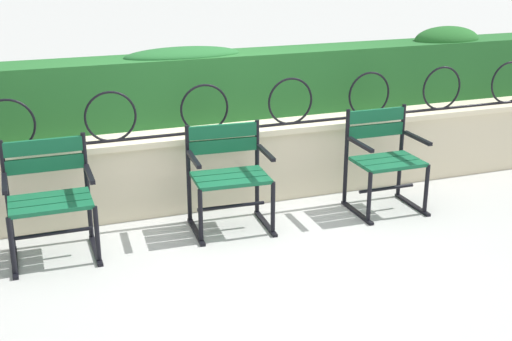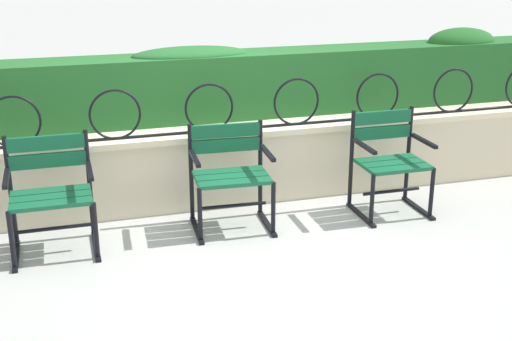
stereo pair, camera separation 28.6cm
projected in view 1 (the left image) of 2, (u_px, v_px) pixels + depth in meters
The scene contains 7 objects.
ground_plane at pixel (261, 242), 5.23m from camera, with size 60.00×60.00×0.00m, color #ADADA8.
stone_wall at pixel (224, 165), 5.94m from camera, with size 8.17×0.41×0.67m.
iron_arch_fence at pixel (207, 111), 5.65m from camera, with size 7.61×0.02×0.42m.
hedge_row at pixel (209, 83), 6.08m from camera, with size 8.01×0.45×0.72m.
park_chair_left at pixel (49, 195), 4.89m from camera, with size 0.62×0.52×0.86m.
park_chair_centre at pixel (228, 173), 5.38m from camera, with size 0.65×0.56×0.83m.
park_chair_right at pixel (384, 157), 5.76m from camera, with size 0.58×0.52×0.86m.
Camera 1 is at (-1.67, -4.46, 2.24)m, focal length 47.42 mm.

